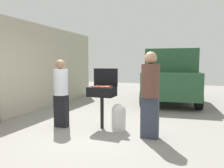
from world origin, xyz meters
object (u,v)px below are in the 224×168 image
Objects in this scene: hot_dog_0 at (102,87)px; hot_dog_10 at (107,87)px; hot_dog_1 at (107,86)px; propane_tank at (119,117)px; hot_dog_11 at (106,86)px; hot_dog_5 at (100,86)px; parked_minivan at (170,76)px; person_left at (61,91)px; hot_dog_2 at (108,86)px; person_right at (150,92)px; hot_dog_4 at (103,86)px; hot_dog_8 at (108,87)px; hot_dog_7 at (110,86)px; hot_dog_9 at (96,87)px; bbq_grill at (102,93)px; hot_dog_6 at (99,86)px; hot_dog_3 at (94,86)px.

hot_dog_10 is at bearing 14.48° from hot_dog_0.
propane_tank is (0.31, -0.05, -0.67)m from hot_dog_1.
hot_dog_5 is at bearing -155.89° from hot_dog_11.
hot_dog_5 is 4.54m from parked_minivan.
person_left is at bearing -173.42° from hot_dog_10.
hot_dog_2 is 0.25m from hot_dog_10.
parked_minivan reaches higher than person_right.
hot_dog_4 is 0.19m from hot_dog_8.
hot_dog_0 is 1.00× the size of hot_dog_10.
hot_dog_0 is 0.25m from hot_dog_7.
hot_dog_10 is at bearing 117.54° from hot_dog_8.
parked_minivan is at bearing 78.94° from hot_dog_8.
hot_dog_10 is 1.15m from person_left.
person_right reaches higher than hot_dog_1.
hot_dog_8 and hot_dog_9 have the same top height.
hot_dog_8 is at bearing -38.46° from hot_dog_4.
hot_dog_2 is at bearing 154.21° from propane_tank.
hot_dog_1 is at bearing 32.69° from hot_dog_4.
hot_dog_5 is 1.00× the size of hot_dog_10.
person_left is at bearing -175.41° from hot_dog_9.
hot_dog_0 is at bearing -7.42° from person_right.
hot_dog_9 reaches higher than bbq_grill.
hot_dog_4 is 1.00× the size of hot_dog_5.
hot_dog_6 is 0.33m from hot_dog_10.
person_right is at bearing -7.28° from hot_dog_8.
hot_dog_9 is at bearing -95.47° from hot_dog_5.
hot_dog_3 is at bearing 68.05° from parked_minivan.
person_left reaches higher than propane_tank.
hot_dog_3 is at bearing -137.98° from hot_dog_2.
person_left reaches higher than hot_dog_10.
hot_dog_6 is 1.00× the size of hot_dog_10.
person_right is (1.08, -0.39, -0.04)m from hot_dog_2.
hot_dog_5 is (-0.12, 0.14, 0.00)m from hot_dog_0.
hot_dog_7 is 0.07× the size of person_right.
hot_dog_9 is at bearing -119.31° from hot_dog_2.
hot_dog_0 reaches higher than bbq_grill.
person_right is (1.28, -0.32, -0.04)m from hot_dog_6.
hot_dog_4 is 1.00× the size of hot_dog_11.
hot_dog_2 is at bearing -20.72° from person_right.
hot_dog_2 is 0.09m from hot_dog_7.
hot_dog_8 is at bearing -57.90° from hot_dog_11.
hot_dog_5 is 0.30m from hot_dog_8.
parked_minivan is at bearing 77.30° from hot_dog_0.
person_left is (-1.02, -0.10, -0.12)m from hot_dog_0.
hot_dog_9 is at bearing -81.35° from hot_dog_6.
hot_dog_4 is 0.16m from hot_dog_7.
hot_dog_11 is (0.01, 0.20, 0.00)m from hot_dog_0.
hot_dog_6 is (-0.17, 0.19, 0.00)m from hot_dog_0.
hot_dog_10 is at bearing -86.39° from hot_dog_7.
hot_dog_0 is at bearing 177.45° from hot_dog_8.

